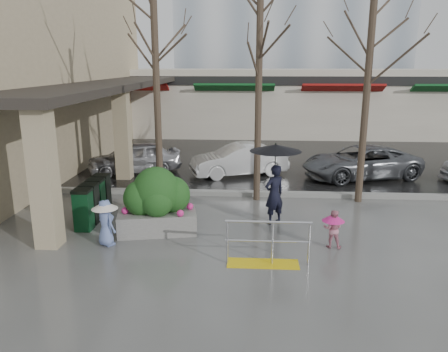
# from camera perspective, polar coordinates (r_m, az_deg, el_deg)

# --- Properties ---
(ground) EXTENTS (120.00, 120.00, 0.00)m
(ground) POSITION_cam_1_polar(r_m,az_deg,el_deg) (11.14, -1.82, -8.52)
(ground) COLOR #51514F
(ground) RESTS_ON ground
(street_asphalt) EXTENTS (120.00, 36.00, 0.01)m
(street_asphalt) POSITION_cam_1_polar(r_m,az_deg,el_deg) (32.51, 1.84, 6.81)
(street_asphalt) COLOR black
(street_asphalt) RESTS_ON ground
(curb) EXTENTS (120.00, 0.30, 0.15)m
(curb) POSITION_cam_1_polar(r_m,az_deg,el_deg) (14.87, -0.37, -2.23)
(curb) COLOR gray
(curb) RESTS_ON ground
(near_building) EXTENTS (6.00, 18.00, 8.00)m
(near_building) POSITION_cam_1_polar(r_m,az_deg,el_deg) (20.77, -25.77, 12.13)
(near_building) COLOR tan
(near_building) RESTS_ON ground
(canopy_slab) EXTENTS (2.80, 18.00, 0.25)m
(canopy_slab) POSITION_cam_1_polar(r_m,az_deg,el_deg) (19.12, -14.35, 11.88)
(canopy_slab) COLOR #2D2823
(canopy_slab) RESTS_ON pillar_front
(pillar_front) EXTENTS (0.55, 0.55, 3.50)m
(pillar_front) POSITION_cam_1_polar(r_m,az_deg,el_deg) (11.18, -22.48, -0.10)
(pillar_front) COLOR tan
(pillar_front) RESTS_ON ground
(pillar_back) EXTENTS (0.55, 0.55, 3.50)m
(pillar_back) POSITION_cam_1_polar(r_m,az_deg,el_deg) (17.12, -13.10, 5.38)
(pillar_back) COLOR tan
(pillar_back) RESTS_ON ground
(storefront_row) EXTENTS (34.00, 6.74, 4.00)m
(storefront_row) POSITION_cam_1_polar(r_m,az_deg,el_deg) (28.28, 5.73, 9.69)
(storefront_row) COLOR beige
(storefront_row) RESTS_ON ground
(handrail) EXTENTS (1.90, 0.50, 1.03)m
(handrail) POSITION_cam_1_polar(r_m,az_deg,el_deg) (9.85, 5.51, -9.40)
(handrail) COLOR yellow
(handrail) RESTS_ON ground
(tree_west) EXTENTS (3.20, 3.20, 6.80)m
(tree_west) POSITION_cam_1_polar(r_m,az_deg,el_deg) (14.14, -9.03, 17.29)
(tree_west) COLOR #382B21
(tree_west) RESTS_ON ground
(tree_midwest) EXTENTS (3.20, 3.20, 7.00)m
(tree_midwest) POSITION_cam_1_polar(r_m,az_deg,el_deg) (13.83, 4.69, 18.10)
(tree_midwest) COLOR #382B21
(tree_midwest) RESTS_ON ground
(tree_mideast) EXTENTS (3.20, 3.20, 6.50)m
(tree_mideast) POSITION_cam_1_polar(r_m,az_deg,el_deg) (14.25, 18.58, 15.81)
(tree_mideast) COLOR #382B21
(tree_mideast) RESTS_ON ground
(woman) EXTENTS (1.42, 1.42, 2.29)m
(woman) POSITION_cam_1_polar(r_m,az_deg,el_deg) (11.99, 6.66, 0.38)
(woman) COLOR black
(woman) RESTS_ON ground
(child_pink) EXTENTS (0.55, 0.55, 0.95)m
(child_pink) POSITION_cam_1_polar(r_m,az_deg,el_deg) (10.92, 14.04, -6.34)
(child_pink) COLOR #CE7E93
(child_pink) RESTS_ON ground
(child_blue) EXTENTS (0.67, 0.65, 1.17)m
(child_blue) POSITION_cam_1_polar(r_m,az_deg,el_deg) (11.06, -15.22, -5.40)
(child_blue) COLOR #6A7FBC
(child_blue) RESTS_ON ground
(planter) EXTENTS (2.19, 1.39, 1.77)m
(planter) POSITION_cam_1_polar(r_m,az_deg,el_deg) (11.59, -8.74, -3.28)
(planter) COLOR gray
(planter) RESTS_ON ground
(news_boxes) EXTENTS (0.49, 2.04, 1.13)m
(news_boxes) POSITION_cam_1_polar(r_m,az_deg,el_deg) (12.97, -16.71, -3.11)
(news_boxes) COLOR #0E3E1F
(news_boxes) RESTS_ON ground
(car_a) EXTENTS (3.99, 2.76, 1.26)m
(car_a) POSITION_cam_1_polar(r_m,az_deg,el_deg) (18.15, -11.61, 2.36)
(car_a) COLOR #B0B0B5
(car_a) RESTS_ON ground
(car_b) EXTENTS (4.05, 2.56, 1.26)m
(car_b) POSITION_cam_1_polar(r_m,az_deg,el_deg) (17.39, 1.98, 2.13)
(car_b) COLOR white
(car_b) RESTS_ON ground
(car_c) EXTENTS (4.93, 3.26, 1.26)m
(car_c) POSITION_cam_1_polar(r_m,az_deg,el_deg) (17.78, 17.43, 1.74)
(car_c) COLOR #5C5F64
(car_c) RESTS_ON ground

